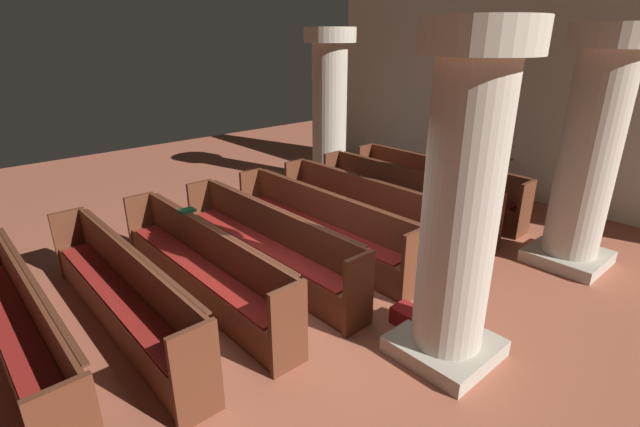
# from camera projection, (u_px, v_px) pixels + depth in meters

# --- Properties ---
(ground_plane) EXTENTS (19.20, 19.20, 0.00)m
(ground_plane) POSITION_uv_depth(u_px,v_px,m) (287.00, 300.00, 5.81)
(ground_plane) COLOR #AD5B42
(back_wall) EXTENTS (10.00, 0.16, 4.50)m
(back_wall) POSITION_uv_depth(u_px,v_px,m) (535.00, 84.00, 8.77)
(back_wall) COLOR silver
(back_wall) RESTS_ON ground
(pew_row_0) EXTENTS (3.58, 0.47, 0.94)m
(pew_row_0) POSITION_uv_depth(u_px,v_px,m) (435.00, 184.00, 8.71)
(pew_row_0) COLOR brown
(pew_row_0) RESTS_ON ground
(pew_row_1) EXTENTS (3.58, 0.46, 0.94)m
(pew_row_1) POSITION_uv_depth(u_px,v_px,m) (402.00, 195.00, 8.10)
(pew_row_1) COLOR brown
(pew_row_1) RESTS_ON ground
(pew_row_2) EXTENTS (3.58, 0.46, 0.94)m
(pew_row_2) POSITION_uv_depth(u_px,v_px,m) (364.00, 208.00, 7.50)
(pew_row_2) COLOR brown
(pew_row_2) RESTS_ON ground
(pew_row_3) EXTENTS (3.58, 0.47, 0.94)m
(pew_row_3) POSITION_uv_depth(u_px,v_px,m) (320.00, 223.00, 6.89)
(pew_row_3) COLOR brown
(pew_row_3) RESTS_ON ground
(pew_row_4) EXTENTS (3.58, 0.46, 0.94)m
(pew_row_4) POSITION_uv_depth(u_px,v_px,m) (266.00, 241.00, 6.28)
(pew_row_4) COLOR brown
(pew_row_4) RESTS_ON ground
(pew_row_5) EXTENTS (3.58, 0.46, 0.94)m
(pew_row_5) POSITION_uv_depth(u_px,v_px,m) (202.00, 263.00, 5.67)
(pew_row_5) COLOR brown
(pew_row_5) RESTS_ON ground
(pew_row_6) EXTENTS (3.58, 0.47, 0.94)m
(pew_row_6) POSITION_uv_depth(u_px,v_px,m) (122.00, 291.00, 5.07)
(pew_row_6) COLOR brown
(pew_row_6) RESTS_ON ground
(pew_row_7) EXTENTS (3.58, 0.46, 0.94)m
(pew_row_7) POSITION_uv_depth(u_px,v_px,m) (20.00, 326.00, 4.46)
(pew_row_7) COLOR brown
(pew_row_7) RESTS_ON ground
(pillar_aisle_side) EXTENTS (1.08, 1.08, 3.27)m
(pillar_aisle_side) POSITION_uv_depth(u_px,v_px,m) (590.00, 148.00, 6.17)
(pillar_aisle_side) COLOR #B6AD9A
(pillar_aisle_side) RESTS_ON ground
(pillar_far_side) EXTENTS (1.08, 1.08, 3.27)m
(pillar_far_side) POSITION_uv_depth(u_px,v_px,m) (329.00, 105.00, 9.88)
(pillar_far_side) COLOR #B6AD9A
(pillar_far_side) RESTS_ON ground
(pillar_aisle_rear) EXTENTS (1.03, 1.03, 3.27)m
(pillar_aisle_rear) POSITION_uv_depth(u_px,v_px,m) (462.00, 201.00, 4.22)
(pillar_aisle_rear) COLOR #B6AD9A
(pillar_aisle_rear) RESTS_ON ground
(lectern) EXTENTS (0.48, 0.45, 1.08)m
(lectern) POSITION_uv_depth(u_px,v_px,m) (492.00, 185.00, 8.79)
(lectern) COLOR #562B1A
(lectern) RESTS_ON ground
(hymn_book) EXTENTS (0.15, 0.20, 0.03)m
(hymn_book) POSITION_uv_depth(u_px,v_px,m) (187.00, 211.00, 6.08)
(hymn_book) COLOR #194723
(hymn_book) RESTS_ON pew_row_5
(kneeler_box_red) EXTENTS (0.41, 0.27, 0.21)m
(kneeler_box_red) POSITION_uv_depth(u_px,v_px,m) (410.00, 318.00, 5.27)
(kneeler_box_red) COLOR maroon
(kneeler_box_red) RESTS_ON ground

